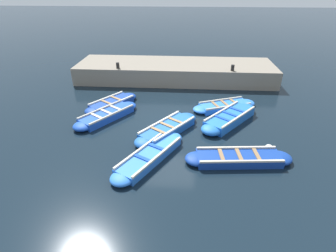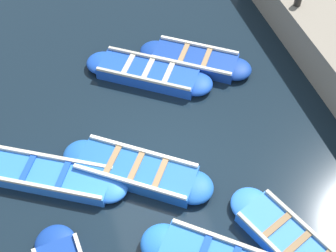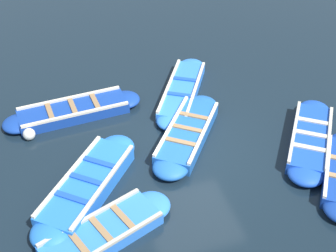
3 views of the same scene
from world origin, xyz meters
name	(u,v)px [view 1 (image 1 of 3)]	position (x,y,z in m)	size (l,w,h in m)	color
ground_plane	(169,126)	(0.00, 0.00, 0.00)	(120.00, 120.00, 0.00)	black
boat_inner_gap	(230,118)	(-0.62, 2.80, 0.20)	(3.55, 3.13, 0.47)	blue
boat_bow_out	(167,129)	(0.56, -0.03, 0.17)	(3.45, 2.85, 0.41)	#1E59AD
boat_broadside	(150,156)	(2.54, -0.53, 0.15)	(3.71, 2.59, 0.36)	blue
boat_outer_left	(238,158)	(2.47, 2.70, 0.15)	(1.20, 3.96, 0.37)	navy
boat_drifting	(107,115)	(-0.57, -3.01, 0.17)	(3.44, 2.76, 0.39)	#1947B7
boat_centre	(224,106)	(-2.05, 2.73, 0.15)	(2.07, 3.50, 0.35)	blue
boat_outer_right	(112,103)	(-1.96, -3.13, 0.16)	(3.11, 2.56, 0.38)	navy
quay_wall	(175,71)	(-6.47, 0.00, 0.55)	(3.52, 12.62, 1.09)	gray
bollard_north	(118,65)	(-5.06, -3.45, 1.27)	(0.20, 0.20, 0.35)	black
bollard_mid_north	(233,68)	(-5.06, 3.45, 1.27)	(0.20, 0.20, 0.35)	black
buoy_orange_near	(269,148)	(1.76, 3.96, 0.16)	(0.33, 0.33, 0.33)	silver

